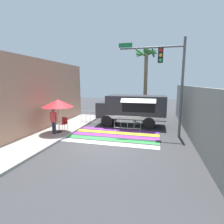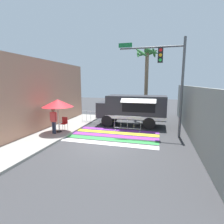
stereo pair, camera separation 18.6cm
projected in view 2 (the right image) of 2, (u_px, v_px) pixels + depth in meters
The scene contains 13 objects.
ground_plane at pixel (102, 144), 10.15m from camera, with size 60.00×60.00×0.00m, color #38383A.
sidewalk_left at pixel (32, 136), 11.39m from camera, with size 4.40×16.00×0.14m.
building_left_facade at pixel (25, 98), 11.04m from camera, with size 0.25×16.00×5.17m.
concrete_wall_right at pixel (191, 112), 11.41m from camera, with size 0.20×16.00×3.29m.
crosswalk_painted at pixel (110, 136), 11.74m from camera, with size 6.40×3.60×0.01m.
food_truck at pixel (131, 108), 14.35m from camera, with size 5.53×2.57×2.49m.
traffic_signal_pole at pixel (170, 72), 11.03m from camera, with size 4.20×0.29×6.28m.
patio_umbrella at pixel (58, 103), 11.81m from camera, with size 2.10×2.10×2.28m.
folding_chair at pixel (64, 122), 12.62m from camera, with size 0.43×0.43×0.93m.
vendor_person at pixel (54, 119), 11.59m from camera, with size 0.53×0.23×1.72m.
barricade_front at pixel (127, 124), 12.79m from camera, with size 1.97×0.44×1.12m.
barricade_side at pixel (91, 118), 15.09m from camera, with size 1.65×0.44×1.12m.
palm_tree at pixel (146, 70), 16.86m from camera, with size 2.23×2.32×6.84m.
Camera 2 is at (3.08, -9.22, 3.51)m, focal length 28.00 mm.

